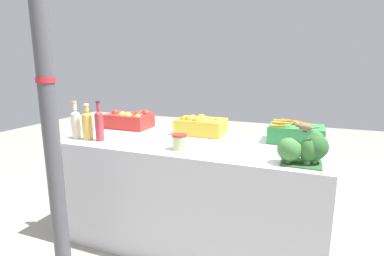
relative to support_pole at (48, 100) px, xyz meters
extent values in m
plane|color=gray|center=(0.61, 0.71, -1.15)|extent=(10.00, 10.00, 0.00)
cube|color=silver|center=(0.61, 0.71, -0.75)|extent=(1.89, 0.80, 0.79)
cylinder|color=#4C4C51|center=(0.00, 0.00, 0.00)|extent=(0.10, 0.10, 2.29)
cylinder|color=red|center=(0.00, 0.00, 0.11)|extent=(0.11, 0.11, 0.03)
cube|color=red|center=(-0.09, 0.95, -0.29)|extent=(0.38, 0.26, 0.12)
sphere|color=red|center=(0.03, 1.04, -0.24)|extent=(0.06, 0.06, 0.06)
sphere|color=#9EBC42|center=(-0.12, 0.90, -0.24)|extent=(0.08, 0.08, 0.08)
sphere|color=red|center=(-0.08, 0.94, -0.24)|extent=(0.06, 0.06, 0.06)
sphere|color=red|center=(-0.16, 0.94, -0.25)|extent=(0.06, 0.06, 0.06)
sphere|color=red|center=(-0.23, 0.95, -0.23)|extent=(0.07, 0.07, 0.07)
sphere|color=red|center=(0.00, 0.96, -0.24)|extent=(0.07, 0.07, 0.07)
sphere|color=red|center=(0.05, 1.01, -0.23)|extent=(0.08, 0.08, 0.08)
sphere|color=red|center=(-0.10, 0.92, -0.23)|extent=(0.06, 0.06, 0.06)
sphere|color=#9EBC42|center=(-0.06, 0.89, -0.24)|extent=(0.08, 0.08, 0.08)
sphere|color=red|center=(0.06, 0.91, -0.24)|extent=(0.06, 0.06, 0.06)
sphere|color=red|center=(-0.03, 1.03, -0.23)|extent=(0.06, 0.06, 0.06)
sphere|color=#9EBC42|center=(0.04, 0.88, -0.24)|extent=(0.06, 0.06, 0.06)
cube|color=gold|center=(0.59, 0.95, -0.29)|extent=(0.38, 0.26, 0.12)
sphere|color=orange|center=(0.46, 0.89, -0.25)|extent=(0.08, 0.08, 0.08)
sphere|color=orange|center=(0.58, 0.99, -0.24)|extent=(0.09, 0.09, 0.09)
sphere|color=orange|center=(0.72, 0.97, -0.25)|extent=(0.07, 0.07, 0.07)
sphere|color=orange|center=(0.51, 0.89, -0.24)|extent=(0.07, 0.07, 0.07)
sphere|color=orange|center=(0.53, 0.90, -0.24)|extent=(0.09, 0.09, 0.09)
sphere|color=orange|center=(0.57, 0.91, -0.24)|extent=(0.08, 0.08, 0.08)
sphere|color=orange|center=(0.58, 0.87, -0.24)|extent=(0.08, 0.08, 0.08)
sphere|color=orange|center=(0.52, 0.95, -0.24)|extent=(0.07, 0.07, 0.07)
cube|color=#2D8442|center=(1.32, 0.95, -0.29)|extent=(0.38, 0.26, 0.12)
cone|color=orange|center=(1.37, 0.98, -0.22)|extent=(0.14, 0.05, 0.02)
cone|color=orange|center=(1.28, 1.02, -0.21)|extent=(0.16, 0.04, 0.02)
cone|color=orange|center=(1.37, 0.97, -0.22)|extent=(0.17, 0.06, 0.02)
cone|color=orange|center=(1.22, 1.00, -0.21)|extent=(0.14, 0.06, 0.03)
cone|color=orange|center=(1.23, 0.86, -0.22)|extent=(0.17, 0.06, 0.03)
cone|color=orange|center=(1.23, 0.94, -0.22)|extent=(0.15, 0.06, 0.03)
cube|color=#2D602D|center=(1.37, 0.46, -0.35)|extent=(0.22, 0.18, 0.01)
ellipsoid|color=#387033|center=(1.44, 0.49, -0.25)|extent=(0.11, 0.11, 0.17)
cylinder|color=#B2C693|center=(1.44, 0.49, -0.34)|extent=(0.03, 0.03, 0.02)
ellipsoid|color=#427F3D|center=(1.43, 0.49, -0.27)|extent=(0.13, 0.13, 0.15)
cylinder|color=#B2C693|center=(1.43, 0.49, -0.34)|extent=(0.03, 0.03, 0.02)
ellipsoid|color=#2D602D|center=(1.44, 0.48, -0.25)|extent=(0.15, 0.15, 0.14)
cylinder|color=#B2C693|center=(1.44, 0.48, -0.34)|extent=(0.03, 0.03, 0.02)
ellipsoid|color=#427F3D|center=(1.31, 0.43, -0.27)|extent=(0.14, 0.14, 0.14)
cylinder|color=#B2C693|center=(1.31, 0.43, -0.34)|extent=(0.03, 0.03, 0.02)
ellipsoid|color=#387033|center=(1.40, 0.44, -0.27)|extent=(0.10, 0.10, 0.14)
cylinder|color=#B2C693|center=(1.40, 0.44, -0.34)|extent=(0.03, 0.03, 0.02)
cylinder|color=beige|center=(-0.25, 0.47, -0.26)|extent=(0.07, 0.07, 0.19)
cone|color=beige|center=(-0.25, 0.47, -0.15)|extent=(0.07, 0.07, 0.03)
cylinder|color=beige|center=(-0.25, 0.47, -0.11)|extent=(0.03, 0.03, 0.05)
cylinder|color=gold|center=(-0.25, 0.47, -0.08)|extent=(0.03, 0.03, 0.01)
cylinder|color=gold|center=(-0.14, 0.47, -0.26)|extent=(0.07, 0.07, 0.19)
cone|color=gold|center=(-0.14, 0.47, -0.15)|extent=(0.07, 0.07, 0.02)
cylinder|color=gold|center=(-0.14, 0.47, -0.12)|extent=(0.03, 0.03, 0.04)
cylinder|color=silver|center=(-0.14, 0.47, -0.09)|extent=(0.04, 0.04, 0.01)
cylinder|color=#B2333D|center=(-0.03, 0.47, -0.25)|extent=(0.06, 0.06, 0.20)
cone|color=#B2333D|center=(-0.03, 0.47, -0.14)|extent=(0.06, 0.06, 0.03)
cylinder|color=#B2333D|center=(-0.03, 0.47, -0.10)|extent=(0.03, 0.03, 0.05)
cylinder|color=#2D2D33|center=(-0.03, 0.47, -0.07)|extent=(0.03, 0.03, 0.01)
cylinder|color=#B2C684|center=(0.61, 0.48, -0.31)|extent=(0.10, 0.10, 0.09)
cylinder|color=red|center=(0.61, 0.48, -0.26)|extent=(0.10, 0.10, 0.01)
cube|color=#4C3D2D|center=(1.38, 0.44, -0.16)|extent=(0.02, 0.02, 0.01)
ellipsoid|color=#7A664C|center=(1.38, 0.44, -0.14)|extent=(0.08, 0.04, 0.04)
sphere|color=#897556|center=(1.34, 0.44, -0.13)|extent=(0.03, 0.03, 0.03)
cone|color=#4C3D28|center=(1.33, 0.44, -0.13)|extent=(0.01, 0.01, 0.01)
cube|color=#7A664C|center=(1.43, 0.43, -0.14)|extent=(0.04, 0.02, 0.01)
camera|label=1|loc=(1.39, -1.28, 0.20)|focal=28.00mm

